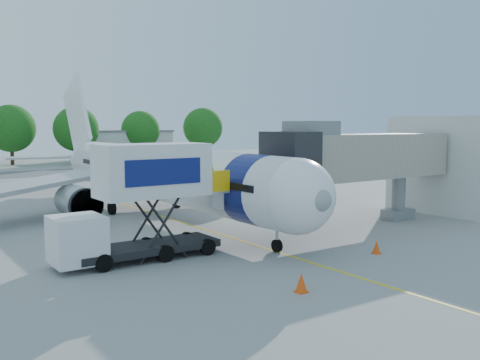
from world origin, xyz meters
TOP-DOWN VIEW (x-y plane):
  - ground at (0.00, 0.00)m, footprint 160.00×160.00m
  - guidance_line at (0.00, 0.00)m, footprint 0.15×70.00m
  - taxiway_strip at (0.00, 42.00)m, footprint 120.00×10.00m
  - aircraft at (0.00, 4.12)m, footprint 34.17×37.73m
  - jet_bridge at (7.99, -7.00)m, footprint 13.90×3.20m
  - terminal_stub at (18.50, -7.00)m, footprint 5.00×8.00m
  - catering_hiloader at (-6.26, -7.00)m, footprint 8.50×2.44m
  - ground_tug at (2.09, -16.67)m, footprint 3.75×2.21m
  - safety_cone_a at (3.85, -12.61)m, footprint 0.42×0.42m
  - safety_cone_b at (-3.32, -15.11)m, footprint 0.48×0.48m
  - outbuilding_right at (22.00, 62.00)m, footprint 16.40×7.40m
  - tree_d at (1.92, 58.90)m, footprint 7.41×7.41m
  - tree_e at (11.31, 56.40)m, footprint 7.26×7.26m
  - tree_f at (24.01, 59.56)m, footprint 6.89×6.89m
  - tree_g at (35.25, 56.41)m, footprint 7.41×7.41m

SIDE VIEW (x-z plane):
  - ground at x=0.00m, z-range 0.00..0.00m
  - taxiway_strip at x=0.00m, z-range 0.00..0.01m
  - guidance_line at x=0.00m, z-range 0.00..0.01m
  - safety_cone_a at x=3.85m, z-range -0.01..0.65m
  - safety_cone_b at x=-3.32m, z-range -0.02..0.75m
  - ground_tug at x=2.09m, z-range 0.04..1.46m
  - outbuilding_right at x=22.00m, z-range 0.01..5.31m
  - catering_hiloader at x=-6.26m, z-range 0.01..5.51m
  - aircraft at x=0.00m, z-range -2.73..8.62m
  - terminal_stub at x=18.50m, z-range 0.00..7.00m
  - jet_bridge at x=7.99m, z-range 1.04..7.64m
  - tree_f at x=24.01m, z-range 0.94..9.73m
  - tree_e at x=11.31m, z-range 0.99..10.24m
  - tree_g at x=35.25m, z-range 1.01..10.46m
  - tree_d at x=1.92m, z-range 1.01..10.46m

